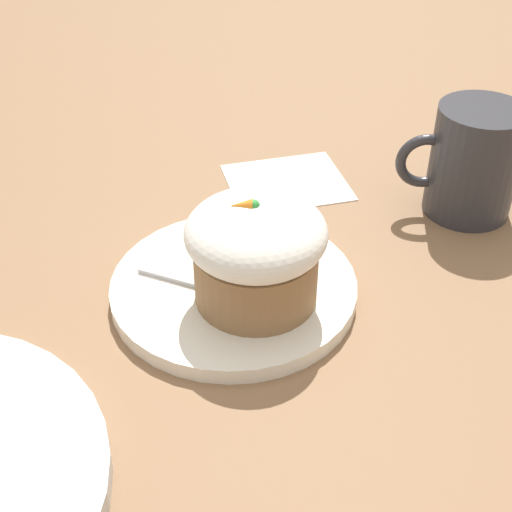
% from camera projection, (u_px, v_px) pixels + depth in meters
% --- Properties ---
extents(ground_plane, '(4.00, 4.00, 0.00)m').
position_uv_depth(ground_plane, '(234.00, 294.00, 0.58)').
color(ground_plane, '#846042').
extents(dessert_plate, '(0.20, 0.20, 0.01)m').
position_uv_depth(dessert_plate, '(234.00, 288.00, 0.58)').
color(dessert_plate, white).
rests_on(dessert_plate, ground_plane).
extents(carrot_cake, '(0.11, 0.11, 0.09)m').
position_uv_depth(carrot_cake, '(256.00, 250.00, 0.53)').
color(carrot_cake, olive).
rests_on(carrot_cake, dessert_plate).
extents(spoon, '(0.12, 0.07, 0.01)m').
position_uv_depth(spoon, '(232.00, 288.00, 0.57)').
color(spoon, '#B7B7BC').
rests_on(spoon, dessert_plate).
extents(coffee_cup, '(0.11, 0.08, 0.11)m').
position_uv_depth(coffee_cup, '(472.00, 161.00, 0.65)').
color(coffee_cup, '#2D2D33').
rests_on(coffee_cup, ground_plane).
extents(paper_napkin, '(0.14, 0.13, 0.00)m').
position_uv_depth(paper_napkin, '(287.00, 182.00, 0.72)').
color(paper_napkin, white).
rests_on(paper_napkin, ground_plane).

